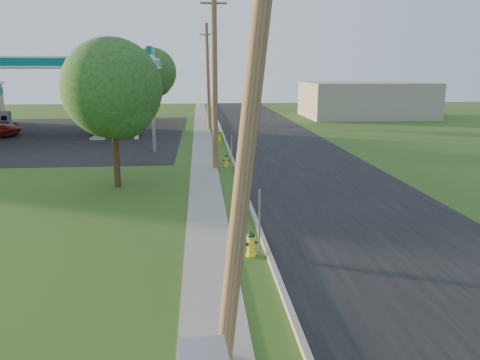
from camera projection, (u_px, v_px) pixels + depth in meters
name	position (u px, v px, depth m)	size (l,w,h in m)	color
ground_plane	(272.00, 329.00, 9.98)	(140.00, 140.00, 0.00)	#355120
road	(340.00, 199.00, 20.06)	(8.00, 120.00, 0.02)	black
curb	(248.00, 199.00, 19.71)	(0.15, 120.00, 0.15)	gray
sidewalk	(206.00, 202.00, 19.57)	(1.50, 120.00, 0.03)	gray
forecourt	(28.00, 135.00, 39.66)	(26.00, 28.00, 0.02)	black
utility_pole_near	(251.00, 106.00, 7.86)	(1.40, 0.32, 9.48)	brown
utility_pole_mid	(215.00, 78.00, 25.28)	(1.40, 0.32, 9.80)	brown
utility_pole_far	(208.00, 77.00, 42.77)	(1.40, 0.32, 9.50)	brown
sign_post_near	(259.00, 222.00, 13.85)	(0.05, 0.04, 2.00)	gray
sign_post_mid	(232.00, 153.00, 25.29)	(0.05, 0.04, 2.00)	gray
sign_post_far	(221.00, 127.00, 37.12)	(0.05, 0.04, 2.00)	gray
gas_canopy	(46.00, 64.00, 38.48)	(18.18, 9.18, 6.40)	silver
fuel_pump_ne	(101.00, 129.00, 38.11)	(1.20, 3.20, 1.90)	gray
fuel_pump_sw	(6.00, 124.00, 41.23)	(1.20, 3.20, 1.90)	gray
fuel_pump_se	(110.00, 123.00, 41.99)	(1.20, 3.20, 1.90)	gray
price_pylon	(151.00, 69.00, 30.18)	(0.34, 2.04, 6.85)	gray
distant_building	(366.00, 100.00, 54.68)	(14.00, 10.00, 4.00)	gray
tree_verge	(114.00, 92.00, 21.07)	(4.52, 4.52, 6.85)	#3B2516
tree_lot	(153.00, 74.00, 49.10)	(5.10, 5.10, 7.73)	#3B2516
hydrant_near	(251.00, 244.00, 13.83)	(0.41, 0.37, 0.79)	yellow
hydrant_mid	(226.00, 161.00, 26.70)	(0.37, 0.34, 0.73)	yellow
hydrant_far	(219.00, 136.00, 36.42)	(0.37, 0.33, 0.72)	yellow
car_silver	(116.00, 127.00, 39.60)	(1.72, 4.27, 1.45)	#9FA1A6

